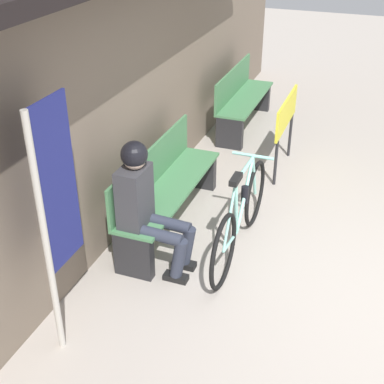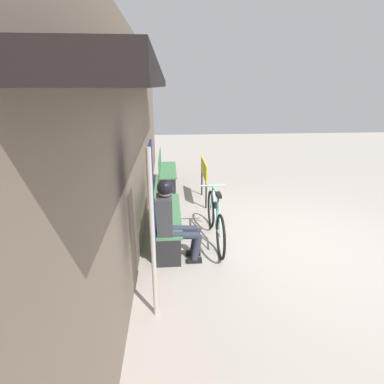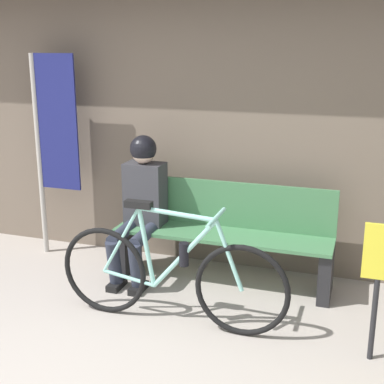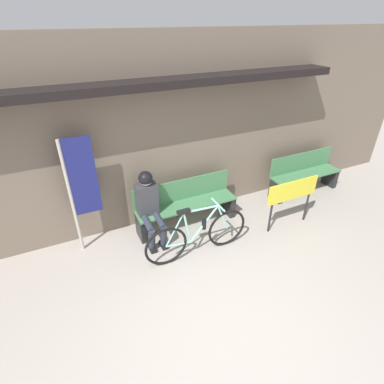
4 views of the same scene
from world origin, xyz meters
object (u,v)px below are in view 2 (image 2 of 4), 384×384
Objects in this scene: park_bench_far at (166,171)px; signboard at (204,171)px; park_bench_near at (165,215)px; person_seated at (172,216)px; banner_pole at (152,213)px; bicycle at (215,219)px.

park_bench_far is 1.44m from signboard.
person_seated reaches higher than park_bench_near.
person_seated is at bearing -170.71° from park_bench_near.
park_bench_far is 0.84× the size of banner_pole.
bicycle is 3.06m from park_bench_far.
banner_pole is at bearing 164.25° from signboard.
park_bench_near is 1.86m from banner_pole.
bicycle is 1.69× the size of signboard.
banner_pole is (-4.47, 0.09, 0.78)m from park_bench_far.
person_seated reaches higher than bicycle.
person_seated is 0.65× the size of banner_pole.
park_bench_near is 1.06× the size of bicycle.
signboard reaches higher than park_bench_near.
person_seated is at bearing -178.14° from park_bench_far.
park_bench_far is 4.53m from banner_pole.
signboard reaches higher than park_bench_far.
bicycle is 1.95m from banner_pole.
person_seated reaches higher than park_bench_far.
person_seated is 0.77× the size of park_bench_far.
person_seated is at bearing -11.81° from banner_pole.
park_bench_far is 1.56× the size of signboard.
park_bench_near is 1.14× the size of park_bench_far.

